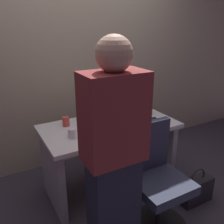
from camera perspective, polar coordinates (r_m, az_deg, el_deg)
name	(u,v)px	position (r m, az deg, el deg)	size (l,w,h in m)	color
ground_plane	(110,186)	(2.83, -0.51, -16.76)	(9.00, 9.00, 0.00)	#3D3842
wall_back	(76,40)	(3.00, -8.26, 16.18)	(6.40, 0.10, 3.00)	tan
desk	(110,145)	(2.56, -0.55, -7.73)	(1.34, 0.70, 0.73)	white
office_chair	(156,183)	(2.17, 10.20, -16.02)	(0.52, 0.52, 0.94)	black
person_at_desk	(114,160)	(1.65, 0.41, -11.12)	(0.40, 0.24, 1.64)	#262838
monitor	(108,96)	(2.49, -0.89, 3.65)	(0.54, 0.16, 0.46)	silver
keyboard	(117,129)	(2.33, 1.12, -3.96)	(0.43, 0.13, 0.02)	white
mouse	(145,122)	(2.49, 7.59, -2.34)	(0.06, 0.10, 0.03)	black
cup_near_keyboard	(72,133)	(2.19, -9.23, -4.89)	(0.07, 0.07, 0.09)	silver
cup_by_monitor	(66,121)	(2.45, -10.66, -2.18)	(0.07, 0.07, 0.09)	#D84C3F
book_stack	(141,109)	(2.76, 6.78, 0.71)	(0.23, 0.18, 0.10)	red
cell_phone	(155,120)	(2.60, 9.98, -1.84)	(0.07, 0.14, 0.01)	black
handbag	(196,190)	(2.68, 18.95, -16.73)	(0.34, 0.14, 0.38)	#262628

